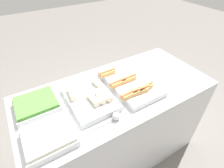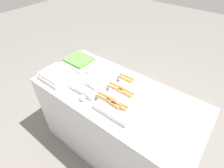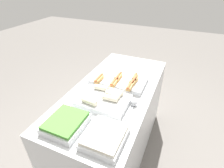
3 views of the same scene
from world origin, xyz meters
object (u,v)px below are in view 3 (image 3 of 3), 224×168
tray_wraps (103,100)px  serving_spoon_near (134,104)px  tray_hotdogs (119,80)px  tray_side_front (105,137)px  tray_side_back (66,123)px

tray_wraps → serving_spoon_near: tray_wraps is taller
tray_wraps → tray_hotdogs: bearing=-0.9°
tray_wraps → tray_side_front: size_ratio=1.49×
tray_side_front → tray_wraps: bearing=27.3°
tray_wraps → serving_spoon_near: 0.26m
serving_spoon_near → tray_side_back: bearing=137.9°
tray_hotdogs → tray_side_back: (-0.72, 0.13, 0.00)m
tray_hotdogs → tray_side_back: tray_hotdogs is taller
tray_side_back → serving_spoon_near: (0.42, -0.38, -0.01)m
tray_side_front → tray_side_back: size_ratio=1.00×
tray_wraps → tray_side_back: 0.38m
tray_side_front → serving_spoon_near: bearing=-9.1°
tray_wraps → tray_side_back: tray_wraps is taller
tray_side_front → serving_spoon_near: size_ratio=1.26×
tray_wraps → serving_spoon_near: (0.06, -0.25, -0.01)m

